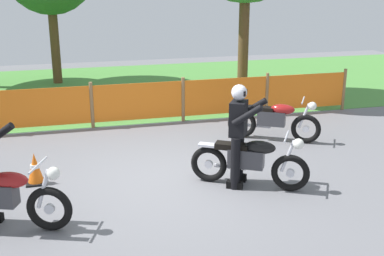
# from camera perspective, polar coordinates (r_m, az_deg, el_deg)

# --- Properties ---
(ground) EXTENTS (24.00, 24.00, 0.02)m
(ground) POSITION_cam_1_polar(r_m,az_deg,el_deg) (8.53, -2.77, -5.85)
(ground) COLOR slate
(grass_verge) EXTENTS (24.00, 7.53, 0.01)m
(grass_verge) POSITION_cam_1_polar(r_m,az_deg,el_deg) (15.16, -8.22, 4.48)
(grass_verge) COLOR #4C8C3D
(grass_verge) RESTS_ON ground
(barrier_fence) EXTENTS (10.56, 0.08, 1.05)m
(barrier_fence) POSITION_cam_1_polar(r_m,az_deg,el_deg) (11.40, -6.17, 3.03)
(barrier_fence) COLOR olive
(barrier_fence) RESTS_ON ground
(motorcycle_lead) EXTENTS (1.73, 1.10, 0.93)m
(motorcycle_lead) POSITION_cam_1_polar(r_m,az_deg,el_deg) (8.11, 6.64, -3.70)
(motorcycle_lead) COLOR black
(motorcycle_lead) RESTS_ON ground
(motorcycle_trailing) EXTENTS (1.95, 0.89, 0.96)m
(motorcycle_trailing) POSITION_cam_1_polar(r_m,az_deg,el_deg) (7.25, -21.21, -7.34)
(motorcycle_trailing) COLOR black
(motorcycle_trailing) RESTS_ON ground
(motorcycle_third) EXTENTS (1.71, 1.09, 0.92)m
(motorcycle_third) POSITION_cam_1_polar(r_m,az_deg,el_deg) (10.41, 9.42, 0.94)
(motorcycle_third) COLOR black
(motorcycle_third) RESTS_ON ground
(rider_lead) EXTENTS (0.72, 0.71, 1.69)m
(rider_lead) POSITION_cam_1_polar(r_m,az_deg,el_deg) (7.99, 5.42, -0.44)
(rider_lead) COLOR black
(rider_lead) RESTS_ON ground
(traffic_cone) EXTENTS (0.32, 0.32, 0.53)m
(traffic_cone) POSITION_cam_1_polar(r_m,az_deg,el_deg) (8.63, -17.56, -4.47)
(traffic_cone) COLOR black
(traffic_cone) RESTS_ON ground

